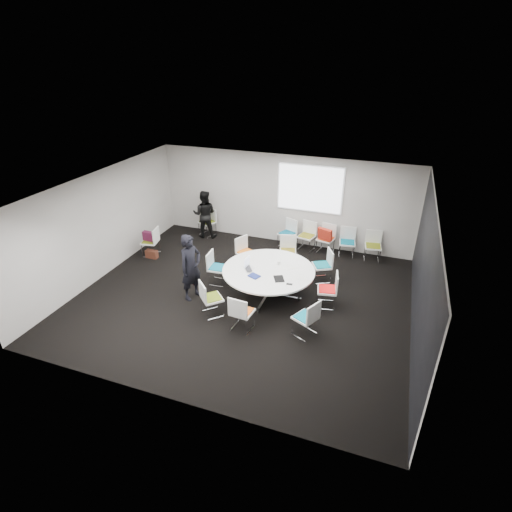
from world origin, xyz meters
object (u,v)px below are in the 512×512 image
(chair_ring_g, at_px, (242,318))
(chair_spare_left, at_px, (151,247))
(brown_bag, at_px, (152,254))
(chair_ring_d, at_px, (246,258))
(chair_back_e, at_px, (372,252))
(chair_back_d, at_px, (347,248))
(chair_person_back, at_px, (208,227))
(person_main, at_px, (191,267))
(laptop, at_px, (250,269))
(chair_ring_h, at_px, (305,324))
(chair_ring_c, at_px, (288,257))
(chair_back_b, at_px, (306,241))
(chair_back_c, at_px, (325,244))
(conference_table, at_px, (268,276))
(person_back, at_px, (204,214))
(maroon_bag, at_px, (149,236))
(chair_ring_b, at_px, (322,271))
(cup, at_px, (279,263))
(chair_ring_f, at_px, (212,304))
(chair_ring_e, at_px, (218,274))
(chair_back_a, at_px, (287,239))
(chair_ring_a, at_px, (327,296))

(chair_ring_g, height_order, chair_spare_left, same)
(chair_spare_left, xyz_separation_m, brown_bag, (0.09, -0.15, -0.16))
(chair_ring_d, bearing_deg, chair_back_e, 143.01)
(chair_ring_g, xyz_separation_m, chair_back_d, (1.65, 4.32, 0.00))
(chair_person_back, distance_m, person_main, 3.84)
(chair_spare_left, bearing_deg, laptop, -117.18)
(chair_ring_d, bearing_deg, chair_ring_h, 70.39)
(chair_ring_c, distance_m, chair_back_b, 1.23)
(chair_back_c, bearing_deg, conference_table, 86.13)
(chair_back_c, relative_size, brown_bag, 2.44)
(chair_ring_h, xyz_separation_m, chair_back_c, (-0.35, 4.09, 0.00))
(chair_ring_d, xyz_separation_m, chair_back_b, (1.35, 1.67, 0.00))
(chair_spare_left, height_order, chair_person_back, same)
(conference_table, relative_size, chair_back_e, 2.58)
(person_back, relative_size, maroon_bag, 3.92)
(chair_ring_b, bearing_deg, chair_ring_g, 127.39)
(chair_spare_left, distance_m, laptop, 3.73)
(cup, bearing_deg, chair_person_back, 142.02)
(maroon_bag, xyz_separation_m, brown_bag, (0.10, -0.15, -0.50))
(person_main, bearing_deg, chair_ring_d, -0.23)
(chair_back_b, bearing_deg, person_main, 72.74)
(chair_ring_h, relative_size, laptop, 2.59)
(chair_ring_d, height_order, maroon_bag, chair_ring_d)
(chair_ring_f, relative_size, chair_ring_h, 1.00)
(chair_ring_e, bearing_deg, chair_ring_c, 132.35)
(maroon_bag, relative_size, brown_bag, 1.11)
(chair_ring_d, height_order, chair_ring_g, same)
(chair_back_a, distance_m, person_main, 3.87)
(chair_ring_g, xyz_separation_m, chair_back_e, (2.39, 4.32, 0.00))
(chair_ring_h, bearing_deg, chair_back_e, 11.81)
(chair_ring_a, height_order, cup, chair_ring_a)
(conference_table, height_order, chair_ring_e, chair_ring_e)
(chair_ring_h, height_order, chair_person_back, same)
(chair_ring_g, relative_size, laptop, 2.59)
(chair_spare_left, distance_m, brown_bag, 0.24)
(chair_back_e, bearing_deg, chair_back_c, -10.02)
(conference_table, xyz_separation_m, laptop, (-0.43, -0.13, 0.20))
(chair_ring_b, xyz_separation_m, chair_ring_f, (-2.10, -2.40, 0.00))
(chair_back_e, bearing_deg, chair_ring_e, 27.68)
(chair_back_a, distance_m, person_back, 2.80)
(chair_ring_h, height_order, chair_back_b, same)
(chair_ring_d, bearing_deg, person_back, -99.81)
(chair_back_c, distance_m, cup, 2.67)
(chair_ring_a, height_order, chair_ring_b, same)
(chair_back_b, bearing_deg, person_back, 15.44)
(chair_ring_d, bearing_deg, chair_ring_a, 92.26)
(chair_spare_left, relative_size, brown_bag, 2.44)
(chair_ring_a, height_order, brown_bag, chair_ring_a)
(chair_person_back, xyz_separation_m, maroon_bag, (-0.94, -1.94, 0.34))
(chair_ring_d, relative_size, cup, 9.78)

